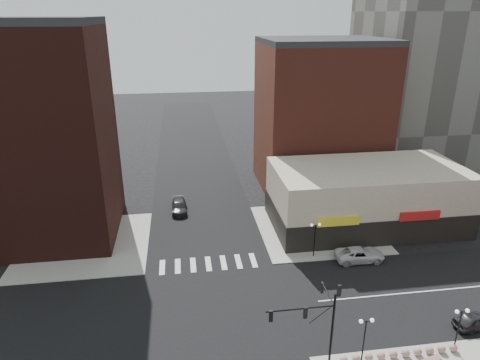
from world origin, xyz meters
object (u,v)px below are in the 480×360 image
object	(u,v)px
street_lamp_se_b	(460,320)
white_suv	(360,254)
dark_sedan_east	(477,320)
traffic_signal	(319,315)
dark_sedan_north	(179,207)
street_lamp_ne	(315,231)
street_lamp_se_a	(365,329)

from	to	relation	value
street_lamp_se_b	white_suv	distance (m)	14.87
dark_sedan_east	traffic_signal	bearing A→B (deg)	91.92
street_lamp_se_b	white_suv	size ratio (longest dim) A/B	0.75
dark_sedan_east	street_lamp_se_b	bearing A→B (deg)	116.56
street_lamp_se_b	dark_sedan_north	size ratio (longest dim) A/B	0.81
street_lamp_se_b	dark_sedan_east	bearing A→B (deg)	33.08
street_lamp_ne	dark_sedan_north	size ratio (longest dim) A/B	0.81
street_lamp_se_a	dark_sedan_north	size ratio (longest dim) A/B	0.81
street_lamp_se_a	white_suv	size ratio (longest dim) A/B	0.75
street_lamp_se_b	dark_sedan_east	xyz separation A→B (m)	(3.80, 2.48, -2.56)
dark_sedan_north	street_lamp_se_a	bearing A→B (deg)	-65.70
traffic_signal	street_lamp_se_a	xyz separation A→B (m)	(3.76, -0.17, -1.67)
street_lamp_se_b	dark_sedan_east	size ratio (longest dim) A/B	0.97
street_lamp_se_a	dark_sedan_east	distance (m)	12.33
dark_sedan_north	street_lamp_se_b	bearing A→B (deg)	-54.58
traffic_signal	street_lamp_se_b	bearing A→B (deg)	-0.82
traffic_signal	white_suv	world-z (taller)	traffic_signal
traffic_signal	white_suv	size ratio (longest dim) A/B	1.40
traffic_signal	street_lamp_se_b	distance (m)	11.88
street_lamp_se_b	traffic_signal	bearing A→B (deg)	179.18
street_lamp_se_b	street_lamp_ne	distance (m)	17.46
street_lamp_se_a	white_suv	distance (m)	15.85
street_lamp_se_b	dark_sedan_east	world-z (taller)	street_lamp_se_b
traffic_signal	white_suv	xyz separation A→B (m)	(9.66, 14.33, -4.19)
street_lamp_ne	white_suv	distance (m)	5.71
street_lamp_ne	dark_sedan_north	world-z (taller)	street_lamp_ne
street_lamp_se_a	dark_sedan_north	xyz separation A→B (m)	(-14.15, 30.36, -2.54)
street_lamp_se_a	street_lamp_se_b	bearing A→B (deg)	0.00
dark_sedan_east	dark_sedan_north	distance (m)	38.09
street_lamp_se_b	street_lamp_se_a	bearing A→B (deg)	180.00
dark_sedan_north	dark_sedan_east	bearing A→B (deg)	-47.74
street_lamp_se_a	street_lamp_se_b	xyz separation A→B (m)	(8.00, 0.00, 0.00)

